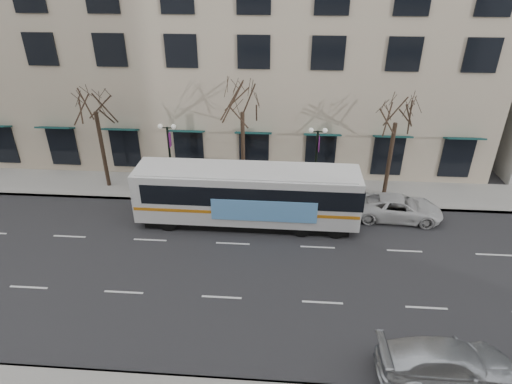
# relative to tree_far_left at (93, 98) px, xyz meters

# --- Properties ---
(ground) EXTENTS (160.00, 160.00, 0.00)m
(ground) POSITION_rel_tree_far_left_xyz_m (10.00, -8.80, -6.70)
(ground) COLOR black
(ground) RESTS_ON ground
(sidewalk_far) EXTENTS (80.00, 4.00, 0.15)m
(sidewalk_far) POSITION_rel_tree_far_left_xyz_m (15.00, 0.20, -6.62)
(sidewalk_far) COLOR gray
(sidewalk_far) RESTS_ON ground
(tree_far_left) EXTENTS (3.60, 3.60, 8.34)m
(tree_far_left) POSITION_rel_tree_far_left_xyz_m (0.00, 0.00, 0.00)
(tree_far_left) COLOR black
(tree_far_left) RESTS_ON ground
(tree_far_mid) EXTENTS (3.60, 3.60, 8.55)m
(tree_far_mid) POSITION_rel_tree_far_left_xyz_m (10.00, 0.00, 0.21)
(tree_far_mid) COLOR black
(tree_far_mid) RESTS_ON ground
(tree_far_right) EXTENTS (3.60, 3.60, 8.06)m
(tree_far_right) POSITION_rel_tree_far_left_xyz_m (20.00, 0.00, -0.28)
(tree_far_right) COLOR black
(tree_far_right) RESTS_ON ground
(lamp_post_left) EXTENTS (1.22, 0.45, 5.21)m
(lamp_post_left) POSITION_rel_tree_far_left_xyz_m (5.01, -0.60, -3.75)
(lamp_post_left) COLOR black
(lamp_post_left) RESTS_ON ground
(lamp_post_right) EXTENTS (1.22, 0.45, 5.21)m
(lamp_post_right) POSITION_rel_tree_far_left_xyz_m (15.01, -0.60, -3.75)
(lamp_post_right) COLOR black
(lamp_post_right) RESTS_ON ground
(city_bus) EXTENTS (13.78, 3.14, 3.73)m
(city_bus) POSITION_rel_tree_far_left_xyz_m (10.74, -4.06, -4.66)
(city_bus) COLOR silver
(city_bus) RESTS_ON ground
(silver_car) EXTENTS (5.60, 2.45, 1.60)m
(silver_car) POSITION_rel_tree_far_left_xyz_m (19.61, -15.00, -5.90)
(silver_car) COLOR #B3B7BB
(silver_car) RESTS_ON ground
(white_pickup) EXTENTS (5.67, 2.87, 1.54)m
(white_pickup) POSITION_rel_tree_far_left_xyz_m (20.30, -2.83, -5.93)
(white_pickup) COLOR silver
(white_pickup) RESTS_ON ground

